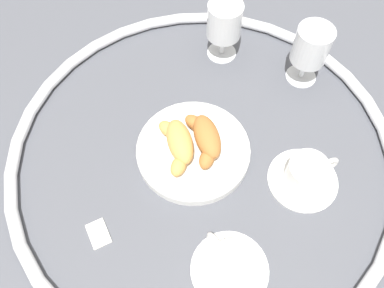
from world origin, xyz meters
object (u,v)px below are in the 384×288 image
sugar_packet (97,233)px  juice_glass_left (310,47)px  croissant_large (204,137)px  croissant_small (177,144)px  pastry_plate (192,148)px  coffee_cup_far (229,266)px  juice_glass_right (223,23)px  coffee_cup_near (305,174)px

sugar_packet → juice_glass_left: bearing=-75.2°
croissant_large → croissant_small: bearing=109.5°
pastry_plate → coffee_cup_far: (-0.23, -0.07, 0.01)m
croissant_large → croissant_small: size_ratio=0.99×
croissant_small → juice_glass_right: juice_glass_right is taller
croissant_large → croissant_small: same height
croissant_small → coffee_cup_near: (-0.04, -0.25, -0.02)m
coffee_cup_near → coffee_cup_far: size_ratio=1.00×
croissant_large → sugar_packet: (-0.19, 0.18, -0.04)m
coffee_cup_near → juice_glass_left: 0.27m
croissant_small → coffee_cup_near: size_ratio=0.96×
pastry_plate → juice_glass_left: (0.21, -0.23, 0.08)m
croissant_large → juice_glass_left: bearing=-46.4°
coffee_cup_near → sugar_packet: coffee_cup_near is taller
croissant_large → juice_glass_left: 0.29m
juice_glass_left → juice_glass_right: 0.19m
juice_glass_right → sugar_packet: bearing=154.5°
juice_glass_right → pastry_plate: bearing=169.1°
coffee_cup_near → coffee_cup_far: 0.23m
coffee_cup_far → croissant_small: bearing=25.3°
croissant_small → juice_glass_left: bearing=-50.2°
croissant_large → coffee_cup_near: size_ratio=0.95×
coffee_cup_far → juice_glass_right: bearing=2.6°
coffee_cup_far → juice_glass_left: size_ratio=0.97×
coffee_cup_far → sugar_packet: coffee_cup_far is taller
croissant_large → coffee_cup_near: bearing=-107.2°
croissant_large → coffee_cup_near: croissant_large is taller
sugar_packet → croissant_small: bearing=-67.7°
croissant_small → juice_glass_left: (0.22, -0.26, 0.05)m
pastry_plate → juice_glass_right: 0.28m
croissant_large → juice_glass_right: 0.27m
croissant_small → sugar_packet: croissant_small is taller
pastry_plate → juice_glass_right: (0.27, -0.05, 0.08)m
juice_glass_left → sugar_packet: bearing=134.6°
croissant_large → croissant_small: 0.05m
croissant_small → juice_glass_left: size_ratio=0.93×
coffee_cup_near → croissant_small: bearing=80.4°
pastry_plate → croissant_small: croissant_small is taller
croissant_small → sugar_packet: 0.22m
coffee_cup_near → sugar_packet: bearing=108.8°
juice_glass_right → coffee_cup_far: bearing=-177.4°
coffee_cup_far → sugar_packet: size_ratio=2.72×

